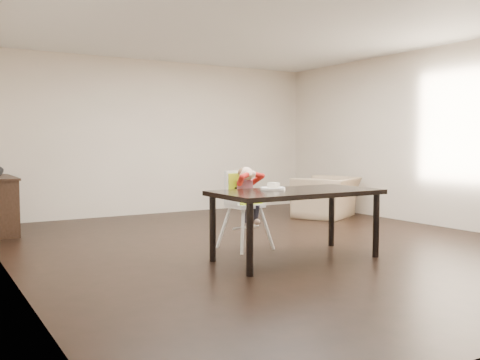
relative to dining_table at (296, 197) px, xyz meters
The scene contains 6 objects.
ground 1.07m from the dining_table, 73.42° to the left, with size 7.00×7.00×0.00m, color black.
room_walls 1.45m from the dining_table, 73.42° to the left, with size 6.02×7.02×2.71m.
dining_table is the anchor object (origin of this frame).
high_chair 0.81m from the dining_table, 102.38° to the left, with size 0.45×0.45×0.97m.
plate 0.27m from the dining_table, 137.25° to the left, with size 0.28×0.28×0.08m.
armchair 3.41m from the dining_table, 44.22° to the left, with size 1.04×0.68×0.91m, color tan.
Camera 1 is at (-3.71, -5.38, 1.26)m, focal length 40.00 mm.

